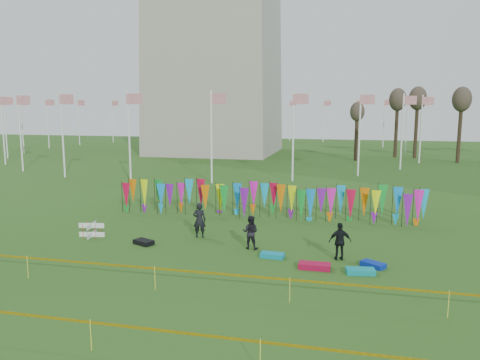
% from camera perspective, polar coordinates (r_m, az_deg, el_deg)
% --- Properties ---
extents(ground, '(160.00, 160.00, 0.00)m').
position_cam_1_polar(ground, '(19.68, -2.03, -10.72)').
color(ground, '#264D15').
rests_on(ground, ground).
extents(flagpole_ring, '(57.40, 56.16, 8.00)m').
position_cam_1_polar(flagpole_ring, '(68.59, -2.83, 6.72)').
color(flagpole_ring, white).
rests_on(flagpole_ring, ground).
extents(banner_row, '(18.64, 0.64, 2.09)m').
position_cam_1_polar(banner_row, '(28.17, 3.51, -2.17)').
color(banner_row, black).
rests_on(banner_row, ground).
extents(caution_tape_near, '(26.00, 0.02, 0.90)m').
position_cam_1_polar(caution_tape_near, '(16.97, -5.30, -11.23)').
color(caution_tape_near, '#E9B904').
rests_on(caution_tape_near, ground).
extents(caution_tape_far, '(26.00, 0.02, 0.90)m').
position_cam_1_polar(caution_tape_far, '(13.22, -11.61, -17.46)').
color(caution_tape_far, '#E9B904').
rests_on(caution_tape_far, ground).
extents(box_kite, '(0.68, 0.68, 0.75)m').
position_cam_1_polar(box_kite, '(25.24, -17.64, -5.82)').
color(box_kite, red).
rests_on(box_kite, ground).
extents(person_left, '(0.73, 0.58, 1.80)m').
position_cam_1_polar(person_left, '(23.99, -4.97, -4.90)').
color(person_left, black).
rests_on(person_left, ground).
extents(person_mid, '(0.80, 0.52, 1.59)m').
position_cam_1_polar(person_mid, '(22.07, 1.29, -6.38)').
color(person_mid, black).
rests_on(person_mid, ground).
extents(person_right, '(1.07, 0.75, 1.66)m').
position_cam_1_polar(person_right, '(20.92, 12.10, -7.34)').
color(person_right, black).
rests_on(person_right, ground).
extents(kite_bag_turquoise, '(1.07, 0.60, 0.21)m').
position_cam_1_polar(kite_bag_turquoise, '(21.04, 3.97, -9.13)').
color(kite_bag_turquoise, '#0B92AF').
rests_on(kite_bag_turquoise, ground).
extents(kite_bag_blue, '(1.10, 0.97, 0.20)m').
position_cam_1_polar(kite_bag_blue, '(20.58, 15.91, -9.88)').
color(kite_bag_blue, '#0A2BB0').
rests_on(kite_bag_blue, ground).
extents(kite_bag_red, '(1.30, 0.61, 0.24)m').
position_cam_1_polar(kite_bag_red, '(19.84, 9.07, -10.31)').
color(kite_bag_red, '#B00B37').
rests_on(kite_bag_red, ground).
extents(kite_bag_black, '(1.11, 0.90, 0.22)m').
position_cam_1_polar(kite_bag_black, '(23.37, -11.66, -7.43)').
color(kite_bag_black, black).
rests_on(kite_bag_black, ground).
extents(kite_bag_teal, '(1.19, 0.70, 0.22)m').
position_cam_1_polar(kite_bag_teal, '(19.64, 14.48, -10.72)').
color(kite_bag_teal, '#0B939F').
rests_on(kite_bag_teal, ground).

